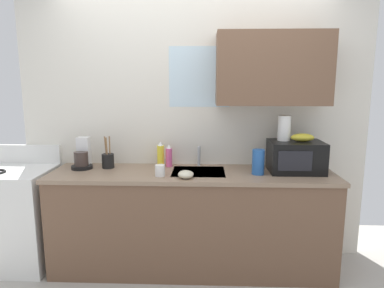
# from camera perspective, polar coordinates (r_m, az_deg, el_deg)

# --- Properties ---
(kitchen_wall_assembly) EXTENTS (3.25, 0.42, 2.50)m
(kitchen_wall_assembly) POSITION_cam_1_polar(r_m,az_deg,el_deg) (3.22, 2.56, 4.57)
(kitchen_wall_assembly) COLOR silver
(kitchen_wall_assembly) RESTS_ON ground
(counter_unit) EXTENTS (2.48, 0.63, 0.90)m
(counter_unit) POSITION_cam_1_polar(r_m,az_deg,el_deg) (3.15, 0.02, -12.50)
(counter_unit) COLOR brown
(counter_unit) RESTS_ON ground
(sink_faucet) EXTENTS (0.03, 0.03, 0.19)m
(sink_faucet) POSITION_cam_1_polar(r_m,az_deg,el_deg) (3.21, 1.18, -2.00)
(sink_faucet) COLOR #B2B5BA
(sink_faucet) RESTS_ON counter_unit
(stove_range) EXTENTS (0.60, 0.60, 1.08)m
(stove_range) POSITION_cam_1_polar(r_m,az_deg,el_deg) (3.58, -26.84, -10.79)
(stove_range) COLOR white
(stove_range) RESTS_ON ground
(microwave) EXTENTS (0.46, 0.35, 0.27)m
(microwave) POSITION_cam_1_polar(r_m,az_deg,el_deg) (3.12, 16.93, -2.04)
(microwave) COLOR black
(microwave) RESTS_ON counter_unit
(banana_bunch) EXTENTS (0.20, 0.11, 0.07)m
(banana_bunch) POSITION_cam_1_polar(r_m,az_deg,el_deg) (3.10, 17.99, 1.04)
(banana_bunch) COLOR gold
(banana_bunch) RESTS_ON microwave
(paper_towel_roll) EXTENTS (0.11, 0.11, 0.22)m
(paper_towel_roll) POSITION_cam_1_polar(r_m,az_deg,el_deg) (3.10, 15.15, 2.59)
(paper_towel_roll) COLOR white
(paper_towel_roll) RESTS_ON microwave
(coffee_maker) EXTENTS (0.19, 0.21, 0.28)m
(coffee_maker) POSITION_cam_1_polar(r_m,az_deg,el_deg) (3.28, -17.81, -2.04)
(coffee_maker) COLOR black
(coffee_maker) RESTS_ON counter_unit
(dish_soap_bottle_pink) EXTENTS (0.06, 0.06, 0.21)m
(dish_soap_bottle_pink) POSITION_cam_1_polar(r_m,az_deg,el_deg) (3.19, -3.88, -2.06)
(dish_soap_bottle_pink) COLOR #E55999
(dish_soap_bottle_pink) RESTS_ON counter_unit
(dish_soap_bottle_yellow) EXTENTS (0.06, 0.06, 0.23)m
(dish_soap_bottle_yellow) POSITION_cam_1_polar(r_m,az_deg,el_deg) (3.19, -5.27, -1.82)
(dish_soap_bottle_yellow) COLOR yellow
(dish_soap_bottle_yellow) RESTS_ON counter_unit
(cereal_canister) EXTENTS (0.10, 0.10, 0.21)m
(cereal_canister) POSITION_cam_1_polar(r_m,az_deg,el_deg) (2.96, 11.01, -2.96)
(cereal_canister) COLOR #2659A5
(cereal_canister) RESTS_ON counter_unit
(mug_white) EXTENTS (0.08, 0.08, 0.09)m
(mug_white) POSITION_cam_1_polar(r_m,az_deg,el_deg) (2.88, -5.37, -4.43)
(mug_white) COLOR white
(mug_white) RESTS_ON counter_unit
(utensil_crock) EXTENTS (0.11, 0.11, 0.29)m
(utensil_crock) POSITION_cam_1_polar(r_m,az_deg,el_deg) (3.22, -13.86, -2.65)
(utensil_crock) COLOR black
(utensil_crock) RESTS_ON counter_unit
(small_bowl) EXTENTS (0.13, 0.13, 0.06)m
(small_bowl) POSITION_cam_1_polar(r_m,az_deg,el_deg) (2.80, -1.05, -5.10)
(small_bowl) COLOR beige
(small_bowl) RESTS_ON counter_unit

